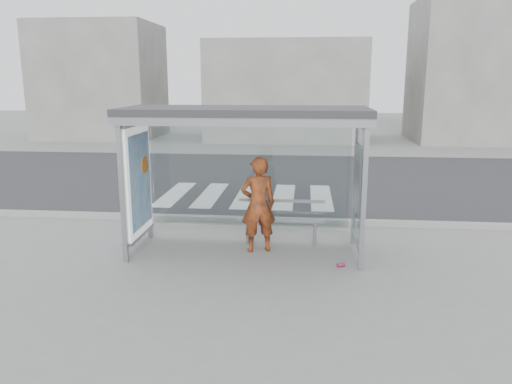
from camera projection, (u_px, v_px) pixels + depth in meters
ground at (246, 252)px, 9.14m from camera, size 80.00×80.00×0.00m
road at (272, 178)px, 15.93m from camera, size 30.00×10.00×0.01m
curb at (256, 220)px, 11.02m from camera, size 30.00×0.18×0.12m
crosswalk at (247, 196)px, 13.55m from camera, size 4.55×3.00×0.00m
bus_shelter at (225, 144)px, 8.79m from camera, size 4.25×1.65×2.62m
building_left at (101, 81)px, 26.90m from camera, size 6.00×5.00×6.00m
building_center at (286, 91)px, 26.06m from camera, size 8.00×5.00×5.00m
building_right at (466, 71)px, 24.97m from camera, size 5.00×5.00×7.00m
person at (258, 205)px, 9.01m from camera, size 0.74×0.59×1.76m
bench at (281, 219)px, 9.45m from camera, size 1.65×0.31×0.85m
soda_can at (341, 265)px, 8.40m from camera, size 0.15×0.12×0.07m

